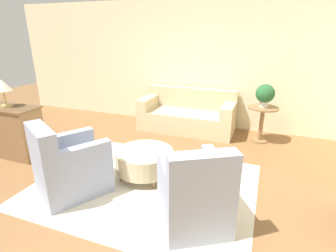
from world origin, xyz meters
name	(u,v)px	position (x,y,z in m)	size (l,w,h in m)	color
ground_plane	(145,185)	(0.00, 0.00, 0.00)	(16.00, 16.00, 0.00)	brown
wall_back	(199,65)	(0.00, 2.97, 1.40)	(9.81, 0.12, 2.80)	beige
rug	(145,185)	(0.00, 0.00, 0.01)	(3.08, 2.37, 0.01)	beige
couch	(187,115)	(-0.11, 2.46, 0.33)	(2.07, 0.90, 0.90)	#C6B289
armchair_left	(68,167)	(-0.87, -0.53, 0.39)	(1.04, 1.10, 1.01)	#8E99B2
armchair_right	(194,194)	(0.87, -0.53, 0.39)	(1.04, 1.10, 1.01)	#8E99B2
ottoman_table	(145,160)	(-0.11, 0.24, 0.28)	(0.87, 0.87, 0.42)	#C6B289
side_table	(262,118)	(1.48, 2.32, 0.49)	(0.58, 0.58, 0.72)	olive
dresser	(12,130)	(-2.61, 0.10, 0.47)	(1.08, 0.49, 0.90)	olive
potted_plant_on_side_table	(265,94)	(1.48, 2.32, 0.97)	(0.36, 0.36, 0.45)	beige
table_lamp	(3,86)	(-2.61, 0.10, 1.25)	(0.28, 0.28, 0.46)	tan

